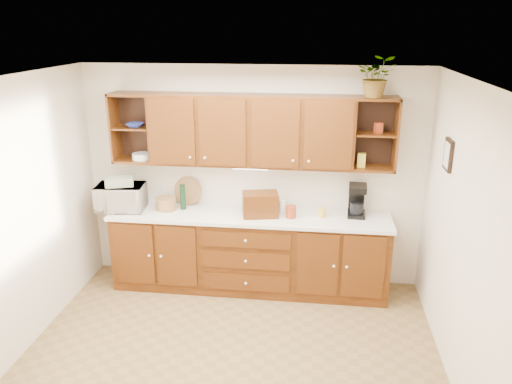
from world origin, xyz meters
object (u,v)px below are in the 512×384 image
(bread_box, at_px, (260,204))
(potted_plant, at_px, (377,76))
(coffee_maker, at_px, (357,201))
(microwave, at_px, (121,197))

(bread_box, bearing_deg, potted_plant, -7.06)
(coffee_maker, height_order, potted_plant, potted_plant)
(microwave, height_order, coffee_maker, coffee_maker)
(bread_box, distance_m, coffee_maker, 1.10)
(potted_plant, bearing_deg, coffee_maker, 153.38)
(potted_plant, bearing_deg, microwave, -177.86)
(microwave, relative_size, potted_plant, 1.26)
(coffee_maker, bearing_deg, bread_box, -167.77)
(microwave, xyz_separation_m, bread_box, (1.65, -0.00, -0.01))
(coffee_maker, bearing_deg, potted_plant, -22.94)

